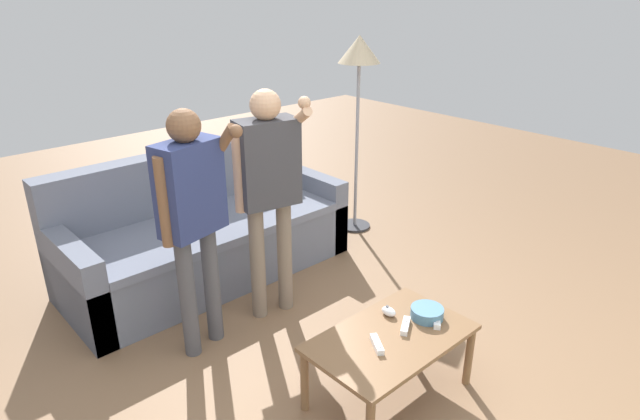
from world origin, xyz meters
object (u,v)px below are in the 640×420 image
(floor_lamp, at_px, (359,64))
(game_remote_wand_near, at_px, (405,326))
(couch, at_px, (204,235))
(snack_bowl, at_px, (427,313))
(game_remote_nunchuk, at_px, (389,311))
(game_remote_wand_far, at_px, (437,319))
(coffee_table, at_px, (391,344))
(player_center, at_px, (268,180))
(game_remote_wand_spare, at_px, (377,344))
(player_left, at_px, (192,206))

(floor_lamp, relative_size, game_remote_wand_near, 11.85)
(couch, height_order, snack_bowl, couch)
(game_remote_nunchuk, relative_size, game_remote_wand_far, 0.59)
(coffee_table, height_order, game_remote_nunchuk, game_remote_nunchuk)
(snack_bowl, bearing_deg, game_remote_wand_far, -80.98)
(couch, bearing_deg, coffee_table, -90.08)
(game_remote_wand_far, bearing_deg, floor_lamp, 56.19)
(couch, distance_m, player_center, 1.01)
(snack_bowl, distance_m, floor_lamp, 2.31)
(couch, distance_m, coffee_table, 1.86)
(game_remote_nunchuk, bearing_deg, game_remote_wand_spare, -150.33)
(coffee_table, relative_size, player_center, 0.57)
(floor_lamp, height_order, game_remote_wand_spare, floor_lamp)
(coffee_table, xyz_separation_m, player_left, (-0.50, 1.06, 0.59))
(couch, height_order, player_center, player_center)
(player_center, bearing_deg, couch, 93.43)
(couch, bearing_deg, player_center, -86.57)
(game_remote_nunchuk, xyz_separation_m, player_center, (-0.08, 0.94, 0.54))
(game_remote_wand_spare, bearing_deg, game_remote_wand_far, -9.68)
(coffee_table, distance_m, game_remote_wand_far, 0.30)
(player_center, xyz_separation_m, game_remote_wand_near, (0.06, -1.09, -0.55))
(couch, xyz_separation_m, game_remote_nunchuk, (0.13, -1.73, 0.11))
(player_center, xyz_separation_m, game_remote_wand_spare, (-0.17, -1.09, -0.55))
(floor_lamp, bearing_deg, coffee_table, -131.01)
(coffee_table, distance_m, game_remote_wand_near, 0.13)
(snack_bowl, height_order, player_left, player_left)
(snack_bowl, distance_m, player_center, 1.24)
(game_remote_nunchuk, xyz_separation_m, player_left, (-0.63, 0.93, 0.52))
(couch, relative_size, coffee_table, 2.44)
(couch, distance_m, game_remote_wand_near, 1.87)
(floor_lamp, height_order, game_remote_wand_far, floor_lamp)
(couch, xyz_separation_m, player_center, (0.05, -0.78, 0.64))
(floor_lamp, bearing_deg, snack_bowl, -124.94)
(floor_lamp, bearing_deg, game_remote_nunchuk, -130.66)
(game_remote_wand_far, distance_m, game_remote_wand_spare, 0.41)
(game_remote_wand_spare, bearing_deg, couch, 86.18)
(player_center, bearing_deg, game_remote_wand_far, -78.74)
(game_remote_nunchuk, height_order, game_remote_wand_far, game_remote_nunchuk)
(couch, height_order, player_left, player_left)
(game_remote_wand_far, bearing_deg, game_remote_wand_spare, 170.32)
(game_remote_wand_spare, bearing_deg, player_center, 81.03)
(coffee_table, bearing_deg, snack_bowl, -4.34)
(player_center, height_order, game_remote_wand_spare, player_center)
(game_remote_wand_spare, bearing_deg, snack_bowl, -1.41)
(game_remote_wand_far, bearing_deg, player_center, 101.26)
(player_left, distance_m, game_remote_wand_far, 1.48)
(player_left, bearing_deg, game_remote_wand_near, -60.50)
(game_remote_wand_near, bearing_deg, snack_bowl, -4.91)
(coffee_table, xyz_separation_m, floor_lamp, (1.45, 1.67, 1.13))
(couch, height_order, game_remote_wand_far, couch)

